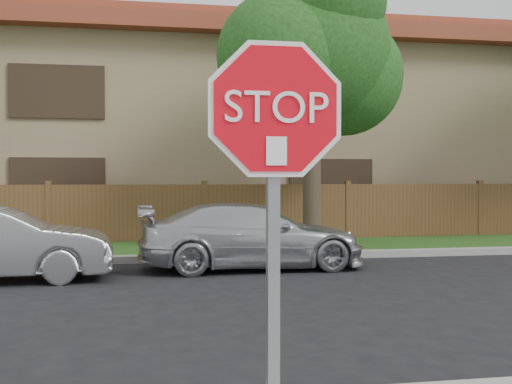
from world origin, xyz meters
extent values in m
cube|color=gray|center=(0.00, 8.15, 0.07)|extent=(70.00, 0.30, 0.15)
cube|color=#1E4714|center=(0.00, 9.80, 0.06)|extent=(70.00, 3.00, 0.12)
cube|color=brown|center=(0.00, 11.40, 0.80)|extent=(70.00, 0.12, 1.60)
cube|color=#9A865F|center=(0.00, 17.00, 3.00)|extent=(34.00, 8.00, 6.00)
cube|color=brown|center=(0.00, 17.00, 6.25)|extent=(35.20, 9.20, 0.50)
cube|color=brown|center=(0.00, 17.00, 6.85)|extent=(33.00, 5.50, 0.70)
cylinder|color=#382B21|center=(2.50, 9.70, 1.96)|extent=(0.44, 0.44, 3.92)
sphere|color=#1C3E13|center=(2.50, 9.70, 4.90)|extent=(3.80, 3.80, 3.80)
sphere|color=#1C3E13|center=(3.40, 10.00, 4.34)|extent=(3.00, 3.00, 3.00)
sphere|color=#1C3E13|center=(1.70, 9.30, 4.62)|extent=(3.20, 3.20, 3.20)
sphere|color=#1C3E13|center=(2.70, 9.10, 5.95)|extent=(2.80, 2.80, 2.80)
cube|color=gray|center=(-0.75, -1.44, 1.25)|extent=(0.06, 0.06, 2.30)
cylinder|color=white|center=(-0.75, -1.50, 2.15)|extent=(1.01, 0.02, 1.01)
cylinder|color=red|center=(-0.75, -1.51, 2.15)|extent=(0.93, 0.02, 0.93)
cube|color=white|center=(-0.75, -1.53, 1.93)|extent=(0.11, 0.00, 0.15)
imported|color=#BABBC2|center=(0.54, 6.95, 0.64)|extent=(4.46, 1.91, 1.28)
camera|label=1|loc=(-1.39, -4.59, 1.79)|focal=42.00mm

